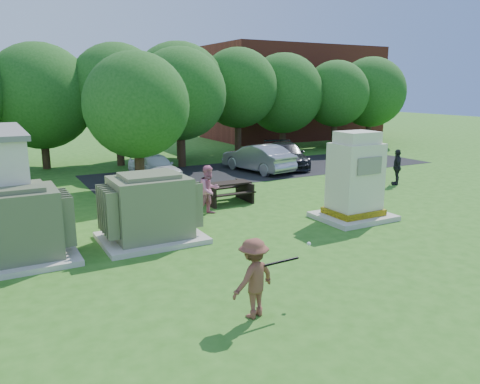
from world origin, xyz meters
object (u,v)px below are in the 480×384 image
batter (254,278)px  generator_cabinet (355,181)px  picnic_table (227,190)px  person_by_generator (369,188)px  transformer_left (15,227)px  car_silver_b (351,150)px  transformer_right (150,209)px  person_at_picnic (209,190)px  car_dark (286,155)px  car_white (155,167)px  car_silver_a (258,158)px  person_walking_right (397,167)px

batter → generator_cabinet: bearing=-162.9°
picnic_table → person_by_generator: (3.91, -3.88, 0.41)m
transformer_left → car_silver_b: (19.90, 9.31, -0.38)m
transformer_right → transformer_left: bearing=180.0°
batter → person_by_generator: size_ratio=0.90×
generator_cabinet → person_at_picnic: (-4.22, 2.96, -0.44)m
car_dark → batter: bearing=-106.0°
generator_cabinet → car_white: (-3.91, 10.04, -0.67)m
generator_cabinet → transformer_left: bearing=173.9°
transformer_left → batter: (3.99, -5.65, -0.14)m
transformer_right → car_white: (3.11, 8.90, -0.29)m
picnic_table → car_silver_a: size_ratio=0.42×
transformer_left → person_by_generator: transformer_left is taller
car_dark → generator_cabinet: bearing=-91.3°
transformer_right → person_at_picnic: size_ratio=1.66×
batter → person_walking_right: size_ratio=0.98×
person_at_picnic → car_white: (0.31, 7.08, -0.23)m
transformer_right → person_walking_right: size_ratio=1.78×
car_white → transformer_left: bearing=-132.0°
person_by_generator → car_silver_b: person_by_generator is taller
picnic_table → person_at_picnic: person_at_picnic is taller
car_white → person_walking_right: bearing=-38.3°
picnic_table → person_walking_right: size_ratio=1.14×
transformer_right → person_walking_right: 13.08m
person_by_generator → car_silver_a: 9.35m
transformer_right → car_silver_a: size_ratio=0.66×
car_dark → car_silver_a: bearing=-147.5°
batter → car_silver_a: (8.56, 14.19, -0.08)m
generator_cabinet → batter: (-6.72, -4.51, -0.52)m
generator_cabinet → person_walking_right: 6.84m
picnic_table → car_dark: 9.06m
generator_cabinet → car_dark: 10.94m
person_by_generator → car_silver_b: bearing=-92.4°
car_white → car_silver_a: size_ratio=0.87×
picnic_table → car_dark: bearing=40.7°
batter → car_silver_a: size_ratio=0.36×
picnic_table → person_by_generator: size_ratio=1.05×
batter → person_at_picnic: size_ratio=0.91×
person_by_generator → person_at_picnic: person_by_generator is taller
person_at_picnic → batter: bearing=-123.3°
person_walking_right → generator_cabinet: bearing=-19.1°
person_at_picnic → car_dark: (8.23, 7.19, -0.21)m
transformer_right → car_silver_b: transformer_right is taller
generator_cabinet → person_walking_right: generator_cabinet is taller
picnic_table → batter: size_ratio=1.16×
transformer_left → car_silver_a: 15.19m
transformer_right → generator_cabinet: 7.12m
car_silver_a → car_silver_b: (7.35, 0.76, -0.16)m
picnic_table → car_silver_b: 13.55m
batter → car_dark: (10.73, 14.67, -0.14)m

